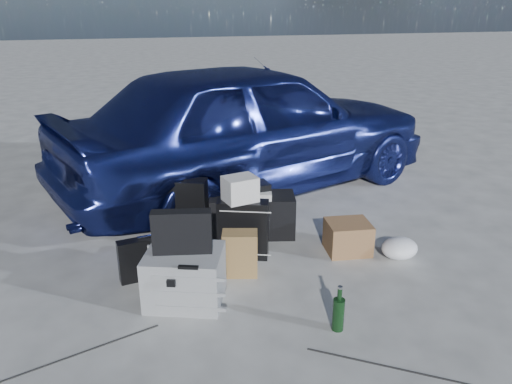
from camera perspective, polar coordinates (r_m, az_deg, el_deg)
The scene contains 15 objects.
ground at distance 3.89m, azimuth -1.58°, elevation -11.58°, with size 60.00×60.00×0.00m, color beige.
car at distance 5.75m, azimuth -0.65°, elevation 7.54°, with size 1.80×4.48×1.53m, color navy.
pelican_case at distance 3.76m, azimuth -8.13°, elevation -9.55°, with size 0.55×0.45×0.40m, color #96979A.
laptop_bag at distance 3.60m, azimuth -8.47°, elevation -4.53°, with size 0.42×0.11×0.32m, color black.
briefcase at distance 4.11m, azimuth -12.34°, elevation -7.37°, with size 0.45×0.10×0.35m, color black.
suitcase_left at distance 4.57m, azimuth -8.56°, elevation -2.27°, with size 0.48×0.17×0.62m, color black.
suitcase_right at distance 4.30m, azimuth -1.49°, elevation -4.27°, with size 0.43×0.16×0.52m, color black.
white_carton at distance 4.17m, azimuth -1.83°, elevation 0.36°, with size 0.26×0.21×0.21m, color silver.
duffel_bag at distance 4.74m, azimuth -0.44°, elevation -2.65°, with size 0.80×0.34×0.40m, color black.
flat_box_white at distance 4.63m, azimuth -0.51°, elevation -0.12°, with size 0.37×0.28×0.06m, color silver.
flat_box_black at distance 4.62m, azimuth -0.31°, elevation 0.66°, with size 0.28×0.20×0.06m, color black.
kraft_bag at distance 4.06m, azimuth -1.84°, elevation -7.04°, with size 0.28×0.17×0.38m, color olive.
cardboard_box at distance 4.51m, azimuth 10.46°, elevation -5.08°, with size 0.37×0.33×0.28m, color #9C7644.
plastic_bag at distance 4.53m, azimuth 16.08°, elevation -6.19°, with size 0.33×0.28×0.18m, color white.
green_bottle at distance 3.48m, azimuth 9.43°, elevation -13.07°, with size 0.08×0.08×0.32m, color black.
Camera 1 is at (-0.78, -3.19, 2.09)m, focal length 35.00 mm.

